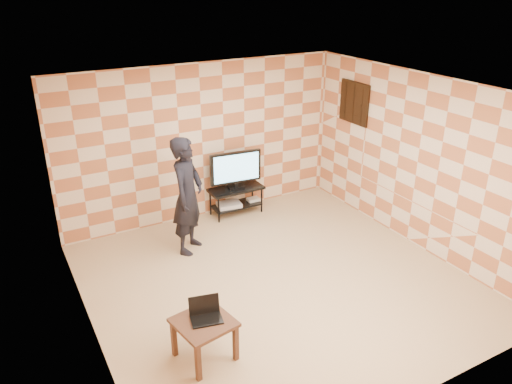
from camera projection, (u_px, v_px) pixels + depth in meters
floor at (276, 281)px, 7.07m from camera, size 5.00×5.00×0.00m
wall_back at (202, 142)px, 8.53m from camera, size 5.00×0.02×2.70m
wall_front at (421, 292)px, 4.52m from camera, size 5.00×0.02×2.70m
wall_left at (82, 239)px, 5.41m from camera, size 0.02×5.00×2.70m
wall_right at (418, 162)px, 7.63m from camera, size 0.02×5.00×2.70m
ceiling at (280, 91)px, 5.98m from camera, size 5.00×5.00×0.02m
wall_art at (354, 103)px, 8.62m from camera, size 0.04×0.72×0.72m
tv_stand at (236, 195)px, 8.92m from camera, size 0.97×0.44×0.50m
tv at (236, 168)px, 8.72m from camera, size 0.93×0.20×0.67m
dvd_player at (229, 205)px, 8.91m from camera, size 0.45×0.35×0.07m
game_console at (253, 199)px, 9.15m from camera, size 0.22×0.17×0.05m
side_table at (204, 328)px, 5.51m from camera, size 0.69×0.69×0.50m
laptop at (206, 314)px, 5.51m from camera, size 0.39×0.34×0.23m
person at (188, 196)px, 7.53m from camera, size 0.79×0.79×1.84m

